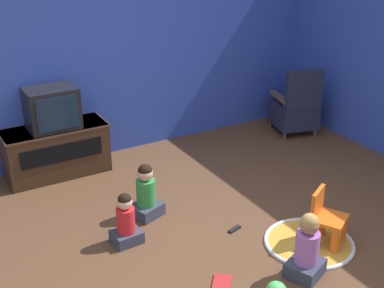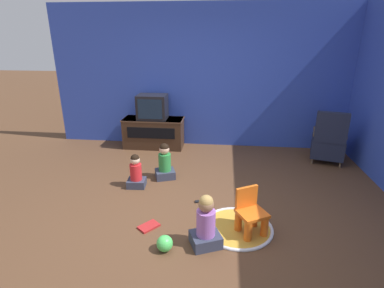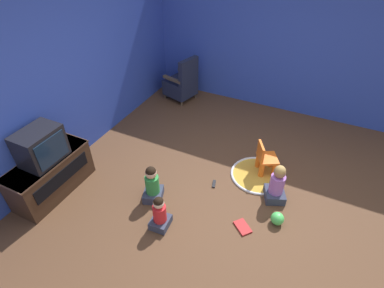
# 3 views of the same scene
# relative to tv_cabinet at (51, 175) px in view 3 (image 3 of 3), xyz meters

# --- Properties ---
(ground_plane) EXTENTS (30.00, 30.00, 0.00)m
(ground_plane) POSITION_rel_tv_cabinet_xyz_m (1.00, -2.27, -0.30)
(ground_plane) COLOR brown
(wall_back) EXTENTS (5.80, 0.12, 2.68)m
(wall_back) POSITION_rel_tv_cabinet_xyz_m (0.90, 0.32, 1.04)
(wall_back) COLOR #2D47B2
(wall_back) RESTS_ON ground_plane
(wall_right) EXTENTS (0.12, 5.65, 2.68)m
(wall_right) POSITION_rel_tv_cabinet_xyz_m (3.75, -2.45, 1.04)
(wall_right) COLOR #2D47B2
(wall_right) RESTS_ON ground_plane
(tv_cabinet) EXTENTS (1.17, 0.48, 0.58)m
(tv_cabinet) POSITION_rel_tv_cabinet_xyz_m (0.00, 0.00, 0.00)
(tv_cabinet) COLOR #382316
(tv_cabinet) RESTS_ON ground_plane
(television) EXTENTS (0.55, 0.41, 0.47)m
(television) POSITION_rel_tv_cabinet_xyz_m (-0.00, -0.02, 0.51)
(television) COLOR black
(television) RESTS_ON tv_cabinet
(black_armchair) EXTENTS (0.65, 0.68, 0.94)m
(black_armchair) POSITION_rel_tv_cabinet_xyz_m (3.18, -0.41, 0.05)
(black_armchair) COLOR brown
(black_armchair) RESTS_ON ground_plane
(yellow_kid_chair) EXTENTS (0.40, 0.39, 0.52)m
(yellow_kid_chair) POSITION_rel_tv_cabinet_xyz_m (1.70, -2.61, -0.09)
(yellow_kid_chair) COLOR orange
(yellow_kid_chair) RESTS_ON ground_plane
(play_mat) EXTENTS (0.83, 0.83, 0.04)m
(play_mat) POSITION_rel_tv_cabinet_xyz_m (1.56, -2.55, -0.29)
(play_mat) COLOR gold
(play_mat) RESTS_ON ground_plane
(child_watching_left) EXTENTS (0.38, 0.36, 0.59)m
(child_watching_left) POSITION_rel_tv_cabinet_xyz_m (1.22, -2.88, -0.05)
(child_watching_left) COLOR #33384C
(child_watching_left) RESTS_ON ground_plane
(child_watching_center) EXTENTS (0.36, 0.34, 0.57)m
(child_watching_center) POSITION_rel_tv_cabinet_xyz_m (0.49, -1.35, -0.06)
(child_watching_center) COLOR #33384C
(child_watching_center) RESTS_ON ground_plane
(child_watching_right) EXTENTS (0.28, 0.25, 0.51)m
(child_watching_right) POSITION_rel_tv_cabinet_xyz_m (0.12, -1.68, -0.08)
(child_watching_right) COLOR #33384C
(child_watching_right) RESTS_ON ground_plane
(toy_ball) EXTENTS (0.17, 0.17, 0.17)m
(toy_ball) POSITION_rel_tv_cabinet_xyz_m (0.81, -3.02, -0.22)
(toy_ball) COLOR #4CCC59
(toy_ball) RESTS_ON ground_plane
(book) EXTENTS (0.27, 0.27, 0.02)m
(book) POSITION_rel_tv_cabinet_xyz_m (0.54, -2.65, -0.29)
(book) COLOR #B22323
(book) RESTS_ON ground_plane
(remote_control) EXTENTS (0.16, 0.08, 0.02)m
(remote_control) POSITION_rel_tv_cabinet_xyz_m (1.10, -2.02, -0.29)
(remote_control) COLOR black
(remote_control) RESTS_ON ground_plane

